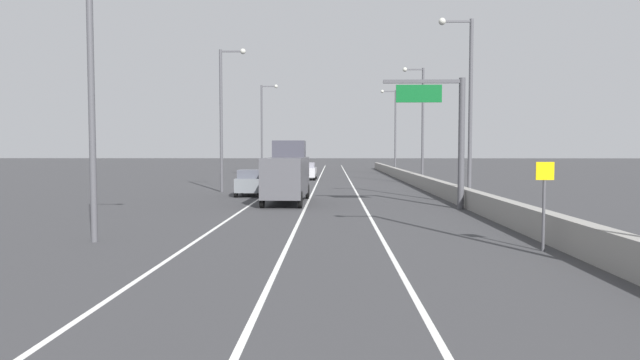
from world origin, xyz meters
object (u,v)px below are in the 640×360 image
object	(u,v)px
lamp_post_right_third	(420,118)
lamp_post_left_mid	(224,111)
lamp_post_left_near	(97,64)
lamp_post_left_far	(264,125)
car_red_0	(296,164)
car_green_3	(293,165)
overhead_sign_gantry	(449,127)
box_truck	(287,174)
lamp_post_right_second	(467,99)
car_gray_2	(250,183)
speed_advisory_sign	(544,199)
car_silver_1	(308,171)
lamp_post_right_fourth	(394,127)

from	to	relation	value
lamp_post_right_third	lamp_post_left_mid	distance (m)	20.28
lamp_post_left_near	lamp_post_left_mid	distance (m)	24.67
lamp_post_right_third	lamp_post_left_mid	size ratio (longest dim) A/B	1.00
lamp_post_left_mid	lamp_post_left_far	world-z (taller)	same
car_red_0	car_green_3	world-z (taller)	car_green_3
overhead_sign_gantry	lamp_post_left_mid	distance (m)	20.07
car_red_0	lamp_post_left_far	bearing A→B (deg)	-96.31
lamp_post_left_mid	lamp_post_left_far	size ratio (longest dim) A/B	1.00
car_red_0	lamp_post_left_mid	bearing A→B (deg)	-93.23
lamp_post_left_mid	car_red_0	distance (m)	47.95
car_red_0	box_truck	bearing A→B (deg)	-86.84
lamp_post_right_second	car_gray_2	bearing A→B (deg)	156.18
speed_advisory_sign	lamp_post_right_second	size ratio (longest dim) A/B	0.26
lamp_post_left_mid	car_silver_1	distance (m)	20.26
speed_advisory_sign	lamp_post_left_near	distance (m)	16.43
lamp_post_right_second	car_silver_1	size ratio (longest dim) A/B	2.74
car_red_0	car_green_3	xyz separation A→B (m)	(-0.13, -6.30, 0.04)
speed_advisory_sign	lamp_post_right_second	distance (m)	16.83
speed_advisory_sign	overhead_sign_gantry	bearing A→B (deg)	91.89
lamp_post_left_far	car_silver_1	xyz separation A→B (m)	(5.75, -6.09, -5.53)
car_silver_1	box_truck	bearing A→B (deg)	-90.19
box_truck	lamp_post_left_near	bearing A→B (deg)	-110.02
lamp_post_right_third	car_gray_2	bearing A→B (deg)	-136.05
car_silver_1	lamp_post_right_fourth	bearing A→B (deg)	48.25
overhead_sign_gantry	lamp_post_left_mid	xyz separation A→B (m)	(-15.38, 12.77, 1.78)
lamp_post_right_third	lamp_post_right_fourth	bearing A→B (deg)	91.09
lamp_post_right_third	car_silver_1	size ratio (longest dim) A/B	2.74
speed_advisory_sign	lamp_post_right_second	bearing A→B (deg)	85.75
lamp_post_right_second	lamp_post_left_far	world-z (taller)	same
lamp_post_left_mid	overhead_sign_gantry	bearing A→B (deg)	-39.70
car_silver_1	car_gray_2	size ratio (longest dim) A/B	1.03
lamp_post_left_near	car_red_0	bearing A→B (deg)	88.01
overhead_sign_gantry	lamp_post_right_third	size ratio (longest dim) A/B	0.65
lamp_post_left_far	car_silver_1	distance (m)	10.04
lamp_post_right_second	lamp_post_right_fourth	bearing A→B (deg)	90.04
lamp_post_right_second	lamp_post_right_fourth	world-z (taller)	same
car_gray_2	car_silver_1	bearing A→B (deg)	81.70
lamp_post_left_near	box_truck	distance (m)	17.12
lamp_post_right_second	lamp_post_left_mid	size ratio (longest dim) A/B	1.00
lamp_post_left_mid	car_silver_1	xyz separation A→B (m)	(5.90, 18.58, -5.53)
lamp_post_right_third	lamp_post_left_near	size ratio (longest dim) A/B	1.00
lamp_post_left_near	lamp_post_left_mid	size ratio (longest dim) A/B	1.00
lamp_post_left_near	lamp_post_left_far	distance (m)	49.34
car_red_0	car_gray_2	distance (m)	51.32
lamp_post_right_second	car_green_3	xyz separation A→B (m)	(-14.47, 51.37, -5.48)
speed_advisory_sign	box_truck	xyz separation A→B (m)	(-10.01, 17.01, 0.06)
lamp_post_right_second	lamp_post_left_far	xyz separation A→B (m)	(-16.87, 34.78, 0.00)
lamp_post_left_near	box_truck	bearing A→B (deg)	69.98
overhead_sign_gantry	lamp_post_right_second	distance (m)	3.60
car_silver_1	car_green_3	xyz separation A→B (m)	(-3.35, 22.68, 0.05)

